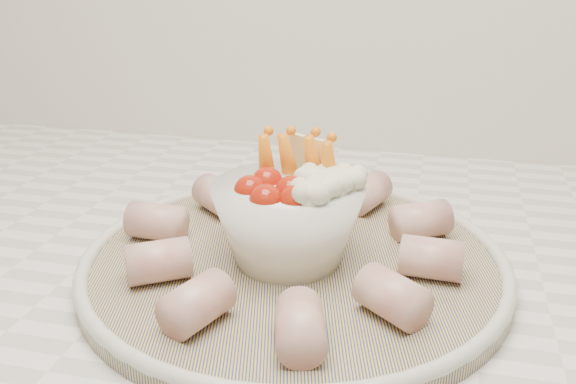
# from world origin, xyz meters

# --- Properties ---
(serving_platter) EXTENTS (0.44, 0.44, 0.02)m
(serving_platter) POSITION_xyz_m (-0.04, 1.40, 0.93)
(serving_platter) COLOR navy
(serving_platter) RESTS_ON kitchen_counter
(veggie_bowl) EXTENTS (0.13, 0.13, 0.11)m
(veggie_bowl) POSITION_xyz_m (-0.04, 1.39, 0.98)
(veggie_bowl) COLOR white
(veggie_bowl) RESTS_ON serving_platter
(cured_meat_rolls) EXTENTS (0.30, 0.30, 0.03)m
(cured_meat_rolls) POSITION_xyz_m (-0.04, 1.40, 0.95)
(cured_meat_rolls) COLOR #B75953
(cured_meat_rolls) RESTS_ON serving_platter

